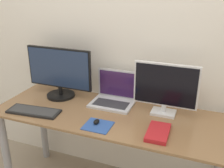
# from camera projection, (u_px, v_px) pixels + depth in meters

# --- Properties ---
(wall_back) EXTENTS (7.00, 0.05, 2.50)m
(wall_back) POSITION_uv_depth(u_px,v_px,m) (127.00, 40.00, 2.09)
(wall_back) COLOR silver
(wall_back) RESTS_ON ground_plane
(desk) EXTENTS (1.74, 0.64, 0.78)m
(desk) POSITION_uv_depth(u_px,v_px,m) (110.00, 132.00, 1.99)
(desk) COLOR olive
(desk) RESTS_ON ground_plane
(monitor_left) EXTENTS (0.57, 0.24, 0.42)m
(monitor_left) POSITION_uv_depth(u_px,v_px,m) (59.00, 73.00, 2.15)
(monitor_left) COLOR black
(monitor_left) RESTS_ON desk
(monitor_right) EXTENTS (0.46, 0.12, 0.39)m
(monitor_right) POSITION_uv_depth(u_px,v_px,m) (165.00, 88.00, 1.86)
(monitor_right) COLOR silver
(monitor_right) RESTS_ON desk
(laptop) EXTENTS (0.33, 0.25, 0.25)m
(laptop) POSITION_uv_depth(u_px,v_px,m) (114.00, 95.00, 2.10)
(laptop) COLOR silver
(laptop) RESTS_ON desk
(keyboard) EXTENTS (0.41, 0.18, 0.02)m
(keyboard) POSITION_uv_depth(u_px,v_px,m) (34.00, 111.00, 1.96)
(keyboard) COLOR black
(keyboard) RESTS_ON desk
(mousepad) EXTENTS (0.18, 0.17, 0.00)m
(mousepad) POSITION_uv_depth(u_px,v_px,m) (98.00, 126.00, 1.77)
(mousepad) COLOR #2D519E
(mousepad) RESTS_ON desk
(mouse) EXTENTS (0.04, 0.06, 0.03)m
(mouse) POSITION_uv_depth(u_px,v_px,m) (96.00, 122.00, 1.79)
(mouse) COLOR black
(mouse) RESTS_ON mousepad
(book) EXTENTS (0.14, 0.24, 0.03)m
(book) POSITION_uv_depth(u_px,v_px,m) (158.00, 132.00, 1.67)
(book) COLOR red
(book) RESTS_ON desk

